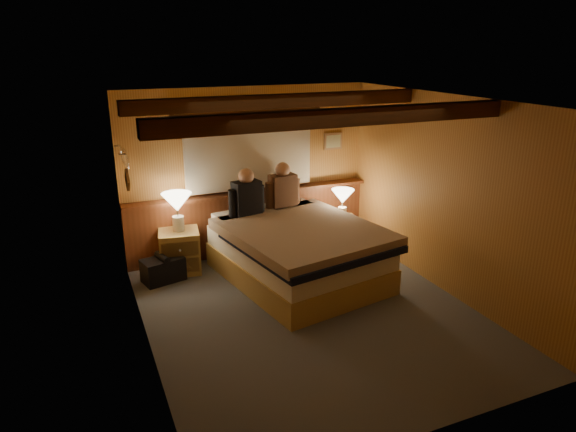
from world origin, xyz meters
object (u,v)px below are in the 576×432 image
nightstand_left (180,251)px  nightstand_right (340,236)px  person_left (247,196)px  duffel_bag (163,269)px  lamp_right (343,198)px  lamp_left (177,204)px  bed (298,251)px  person_right (283,188)px

nightstand_left → nightstand_right: bearing=2.1°
person_left → duffel_bag: 1.46m
lamp_right → person_left: bearing=175.4°
nightstand_right → lamp_right: (0.04, 0.02, 0.57)m
nightstand_right → lamp_left: bearing=-176.0°
nightstand_right → lamp_left: lamp_left is taller
lamp_left → nightstand_right: bearing=-8.0°
lamp_left → person_left: (0.90, -0.18, 0.07)m
bed → person_right: size_ratio=3.73×
nightstand_right → nightstand_left: bearing=-175.1°
lamp_right → duffel_bag: lamp_right is taller
duffel_bag → nightstand_right: bearing=-15.6°
lamp_left → lamp_right: lamp_left is taller
nightstand_right → person_left: size_ratio=0.86×
duffel_bag → lamp_left: bearing=27.0°
nightstand_right → lamp_left: size_ratio=1.11×
lamp_left → duffel_bag: bearing=-139.0°
bed → person_left: person_left is taller
lamp_left → person_right: person_right is taller
person_right → lamp_right: bearing=-24.5°
nightstand_left → person_left: bearing=-0.0°
bed → lamp_right: size_ratio=5.74×
person_left → lamp_right: bearing=-15.5°
nightstand_right → person_left: 1.57m
bed → nightstand_right: size_ratio=4.32×
lamp_left → lamp_right: (2.32, -0.30, -0.10)m
nightstand_right → person_right: bearing=172.2°
bed → lamp_left: 1.71m
bed → lamp_right: (0.96, 0.59, 0.45)m
nightstand_right → bed: bearing=-136.6°
person_left → duffel_bag: size_ratio=1.14×
nightstand_right → person_left: (-1.38, 0.14, 0.74)m
nightstand_left → lamp_left: lamp_left is taller
lamp_right → person_left: size_ratio=0.65×
bed → duffel_bag: bed is taller
nightstand_left → nightstand_right: (2.29, -0.29, -0.02)m
lamp_right → person_left: person_left is taller
nightstand_right → person_right: (-0.79, 0.28, 0.74)m
duffel_bag → person_right: bearing=-7.1°
lamp_right → nightstand_right: bearing=-147.8°
bed → nightstand_left: bearing=138.0°
bed → person_right: (0.14, 0.85, 0.62)m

